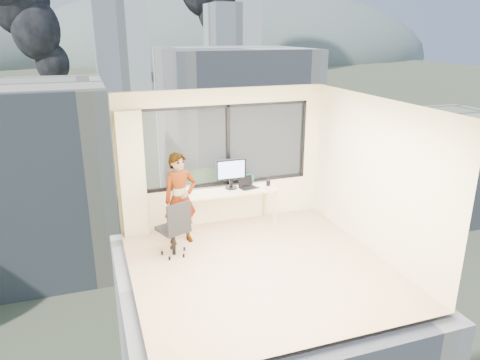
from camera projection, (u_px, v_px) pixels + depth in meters
name	position (u px, v px, depth m)	size (l,w,h in m)	color
floor	(260.00, 267.00, 7.19)	(4.00, 4.00, 0.01)	#D9B08D
ceiling	(263.00, 104.00, 6.37)	(4.00, 4.00, 0.01)	white
wall_front	(328.00, 248.00, 4.99)	(4.00, 0.01, 2.60)	#F4ECBC
wall_left	(126.00, 206.00, 6.16)	(0.01, 4.00, 2.60)	#F4ECBC
wall_right	(375.00, 177.00, 7.40)	(0.01, 4.00, 2.60)	#F4ECBC
window_wall	(225.00, 145.00, 8.52)	(3.30, 0.16, 1.55)	black
curtain	(132.00, 175.00, 7.98)	(0.45, 0.14, 2.30)	#F3E2BE
desk	(229.00, 208.00, 8.56)	(1.80, 0.60, 0.75)	beige
chair	(173.00, 227.00, 7.44)	(0.51, 0.51, 1.00)	black
person	(180.00, 199.00, 7.80)	(0.60, 0.39, 1.63)	#2D2D33
monitor	(231.00, 174.00, 8.44)	(0.58, 0.12, 0.58)	black
game_console	(184.00, 189.00, 8.38)	(0.30, 0.25, 0.07)	white
laptop	(248.00, 183.00, 8.51)	(0.30, 0.32, 0.20)	black
cellphone	(256.00, 188.00, 8.53)	(0.12, 0.06, 0.01)	black
pen_cup	(268.00, 183.00, 8.67)	(0.08, 0.08, 0.10)	black
handbag	(248.00, 179.00, 8.75)	(0.27, 0.14, 0.21)	#0D4E47
exterior_ground	(94.00, 101.00, 119.30)	(400.00, 400.00, 0.04)	#515B3D
near_bldg_a	(0.00, 180.00, 33.54)	(16.00, 12.00, 14.00)	beige
near_bldg_b	(233.00, 128.00, 46.89)	(14.00, 13.00, 16.00)	white
near_bldg_c	(438.00, 165.00, 44.41)	(12.00, 10.00, 10.00)	beige
far_tower_b	(121.00, 41.00, 117.05)	(13.00, 13.00, 30.00)	silver
far_tower_c	(232.00, 46.00, 147.05)	(15.00, 15.00, 26.00)	silver
hill_b	(228.00, 56.00, 329.67)	(300.00, 220.00, 96.00)	slate
tree_b	(212.00, 255.00, 27.57)	(7.60, 7.60, 9.00)	#174316
tree_c	(309.00, 144.00, 52.72)	(8.40, 8.40, 10.00)	#174316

